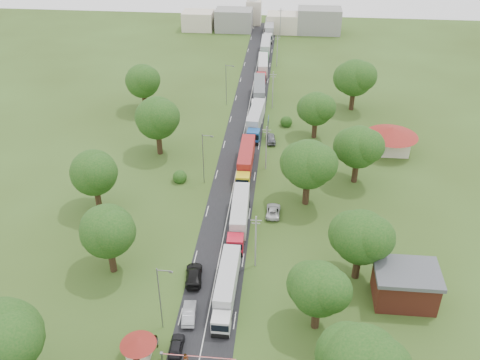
# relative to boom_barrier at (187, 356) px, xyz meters

# --- Properties ---
(ground) EXTENTS (260.00, 260.00, 0.00)m
(ground) POSITION_rel_boom_barrier_xyz_m (1.36, 25.00, -0.89)
(ground) COLOR #2E4115
(ground) RESTS_ON ground
(road) EXTENTS (8.00, 200.00, 0.04)m
(road) POSITION_rel_boom_barrier_xyz_m (1.36, 45.00, -0.89)
(road) COLOR black
(road) RESTS_ON ground
(boom_barrier) EXTENTS (9.22, 0.35, 1.18)m
(boom_barrier) POSITION_rel_boom_barrier_xyz_m (0.00, 0.00, 0.00)
(boom_barrier) COLOR slate
(boom_barrier) RESTS_ON ground
(guard_booth) EXTENTS (4.40, 4.40, 3.45)m
(guard_booth) POSITION_rel_boom_barrier_xyz_m (-5.84, -0.00, 1.27)
(guard_booth) COLOR beige
(guard_booth) RESTS_ON ground
(info_sign) EXTENTS (0.12, 3.10, 4.10)m
(info_sign) POSITION_rel_boom_barrier_xyz_m (6.56, 60.00, 2.11)
(info_sign) COLOR slate
(info_sign) RESTS_ON ground
(pole_1) EXTENTS (1.60, 0.24, 9.00)m
(pole_1) POSITION_rel_boom_barrier_xyz_m (6.86, 18.00, 3.79)
(pole_1) COLOR gray
(pole_1) RESTS_ON ground
(pole_2) EXTENTS (1.60, 0.24, 9.00)m
(pole_2) POSITION_rel_boom_barrier_xyz_m (6.86, 46.00, 3.79)
(pole_2) COLOR gray
(pole_2) RESTS_ON ground
(pole_3) EXTENTS (1.60, 0.24, 9.00)m
(pole_3) POSITION_rel_boom_barrier_xyz_m (6.86, 74.00, 3.79)
(pole_3) COLOR gray
(pole_3) RESTS_ON ground
(pole_4) EXTENTS (1.60, 0.24, 9.00)m
(pole_4) POSITION_rel_boom_barrier_xyz_m (6.86, 102.00, 3.79)
(pole_4) COLOR gray
(pole_4) RESTS_ON ground
(pole_5) EXTENTS (1.60, 0.24, 9.00)m
(pole_5) POSITION_rel_boom_barrier_xyz_m (6.86, 130.00, 3.79)
(pole_5) COLOR gray
(pole_5) RESTS_ON ground
(lamp_0) EXTENTS (2.03, 0.22, 10.00)m
(lamp_0) POSITION_rel_boom_barrier_xyz_m (-3.99, 5.00, 4.66)
(lamp_0) COLOR slate
(lamp_0) RESTS_ON ground
(lamp_1) EXTENTS (2.03, 0.22, 10.00)m
(lamp_1) POSITION_rel_boom_barrier_xyz_m (-3.99, 40.00, 4.66)
(lamp_1) COLOR slate
(lamp_1) RESTS_ON ground
(lamp_2) EXTENTS (2.03, 0.22, 10.00)m
(lamp_2) POSITION_rel_boom_barrier_xyz_m (-3.99, 75.00, 4.66)
(lamp_2) COLOR slate
(lamp_2) RESTS_ON ground
(tree_2) EXTENTS (8.00, 8.00, 10.10)m
(tree_2) POSITION_rel_boom_barrier_xyz_m (15.35, 7.14, 5.70)
(tree_2) COLOR #382616
(tree_2) RESTS_ON ground
(tree_3) EXTENTS (8.80, 8.80, 11.07)m
(tree_3) POSITION_rel_boom_barrier_xyz_m (21.35, 17.16, 6.33)
(tree_3) COLOR #382616
(tree_3) RESTS_ON ground
(tree_4) EXTENTS (9.60, 9.60, 12.05)m
(tree_4) POSITION_rel_boom_barrier_xyz_m (14.34, 35.17, 6.96)
(tree_4) COLOR #382616
(tree_4) RESTS_ON ground
(tree_5) EXTENTS (8.80, 8.80, 11.07)m
(tree_5) POSITION_rel_boom_barrier_xyz_m (23.35, 43.16, 6.33)
(tree_5) COLOR #382616
(tree_5) RESTS_ON ground
(tree_6) EXTENTS (8.00, 8.00, 10.10)m
(tree_6) POSITION_rel_boom_barrier_xyz_m (16.35, 60.14, 5.70)
(tree_6) COLOR #382616
(tree_6) RESTS_ON ground
(tree_7) EXTENTS (9.60, 9.60, 12.05)m
(tree_7) POSITION_rel_boom_barrier_xyz_m (25.34, 75.17, 6.96)
(tree_7) COLOR #382616
(tree_7) RESTS_ON ground
(tree_9) EXTENTS (9.60, 9.60, 12.05)m
(tree_9) POSITION_rel_boom_barrier_xyz_m (-18.66, -4.83, 6.96)
(tree_9) COLOR #382616
(tree_9) RESTS_ON ground
(tree_10) EXTENTS (8.80, 8.80, 11.07)m
(tree_10) POSITION_rel_boom_barrier_xyz_m (-13.65, 15.16, 6.33)
(tree_10) COLOR #382616
(tree_10) RESTS_ON ground
(tree_11) EXTENTS (8.80, 8.80, 11.07)m
(tree_11) POSITION_rel_boom_barrier_xyz_m (-20.65, 30.16, 6.33)
(tree_11) COLOR #382616
(tree_11) RESTS_ON ground
(tree_12) EXTENTS (9.60, 9.60, 12.05)m
(tree_12) POSITION_rel_boom_barrier_xyz_m (-14.66, 50.17, 6.96)
(tree_12) COLOR #382616
(tree_12) RESTS_ON ground
(tree_13) EXTENTS (8.80, 8.80, 11.07)m
(tree_13) POSITION_rel_boom_barrier_xyz_m (-22.65, 70.16, 6.33)
(tree_13) COLOR #382616
(tree_13) RESTS_ON ground
(house_brick) EXTENTS (8.60, 6.60, 5.20)m
(house_brick) POSITION_rel_boom_barrier_xyz_m (27.36, 13.00, 1.76)
(house_brick) COLOR maroon
(house_brick) RESTS_ON ground
(house_cream) EXTENTS (10.08, 10.08, 5.80)m
(house_cream) POSITION_rel_boom_barrier_xyz_m (31.36, 55.00, 2.75)
(house_cream) COLOR beige
(house_cream) RESTS_ON ground
(distant_town) EXTENTS (52.00, 8.00, 8.00)m
(distant_town) POSITION_rel_boom_barrier_xyz_m (2.04, 135.00, 2.60)
(distant_town) COLOR gray
(distant_town) RESTS_ON ground
(church) EXTENTS (5.00, 5.00, 12.30)m
(church) POSITION_rel_boom_barrier_xyz_m (-2.64, 143.00, 4.50)
(church) COLOR beige
(church) RESTS_ON ground
(truck_0) EXTENTS (2.54, 14.17, 3.93)m
(truck_0) POSITION_rel_boom_barrier_xyz_m (3.45, 11.03, 1.19)
(truck_0) COLOR silver
(truck_0) RESTS_ON ground
(truck_1) EXTENTS (2.94, 14.88, 4.12)m
(truck_1) POSITION_rel_boom_barrier_xyz_m (3.61, 27.22, 1.29)
(truck_1) COLOR red
(truck_1) RESTS_ON ground
(truck_2) EXTENTS (2.53, 14.75, 4.09)m
(truck_2) POSITION_rel_boom_barrier_xyz_m (3.11, 45.17, 1.28)
(truck_2) COLOR gold
(truck_2) RESTS_ON ground
(truck_3) EXTENTS (3.45, 15.26, 4.21)m
(truck_3) POSITION_rel_boom_barrier_xyz_m (3.71, 62.70, 1.34)
(truck_3) COLOR #194D97
(truck_3) RESTS_ON ground
(truck_4) EXTENTS (3.40, 15.80, 4.36)m
(truck_4) POSITION_rel_boom_barrier_xyz_m (3.49, 77.70, 1.42)
(truck_4) COLOR silver
(truck_4) RESTS_ON ground
(truck_5) EXTENTS (3.04, 14.57, 4.03)m
(truck_5) POSITION_rel_boom_barrier_xyz_m (3.35, 95.37, 1.25)
(truck_5) COLOR #AE1A20
(truck_5) RESTS_ON ground
(truck_6) EXTENTS (2.74, 14.99, 4.15)m
(truck_6) POSITION_rel_boom_barrier_xyz_m (3.16, 111.25, 1.31)
(truck_6) COLOR #2A7139
(truck_6) RESTS_ON ground
(truck_7) EXTENTS (3.13, 15.65, 4.33)m
(truck_7) POSITION_rel_boom_barrier_xyz_m (3.40, 129.18, 1.41)
(truck_7) COLOR #B9B9B9
(truck_7) RESTS_ON ground
(car_lane_front) EXTENTS (1.88, 4.27, 1.43)m
(car_lane_front) POSITION_rel_boom_barrier_xyz_m (-1.64, 1.50, -0.18)
(car_lane_front) COLOR black
(car_lane_front) RESTS_ON ground
(car_lane_mid) EXTENTS (2.12, 4.89, 1.56)m
(car_lane_mid) POSITION_rel_boom_barrier_xyz_m (-1.03, 7.00, -0.11)
(car_lane_mid) COLOR #9A9CA2
(car_lane_mid) RESTS_ON ground
(car_lane_rear) EXTENTS (2.96, 5.88, 1.64)m
(car_lane_rear) POSITION_rel_boom_barrier_xyz_m (-1.64, 14.23, -0.07)
(car_lane_rear) COLOR black
(car_lane_rear) RESTS_ON ground
(car_verge_near) EXTENTS (2.35, 4.96, 1.37)m
(car_verge_near) POSITION_rel_boom_barrier_xyz_m (8.91, 31.21, -0.21)
(car_verge_near) COLOR silver
(car_verge_near) RESTS_ON ground
(car_verge_far) EXTENTS (2.58, 5.04, 1.64)m
(car_verge_far) POSITION_rel_boom_barrier_xyz_m (7.30, 57.04, -0.07)
(car_verge_far) COLOR #5C5E64
(car_verge_far) RESTS_ON ground
(pedestrian_near) EXTENTS (0.81, 0.69, 1.88)m
(pedestrian_near) POSITION_rel_boom_barrier_xyz_m (-0.07, -0.57, 0.05)
(pedestrian_near) COLOR gray
(pedestrian_near) RESTS_ON ground
(pedestrian_booth) EXTENTS (1.15, 1.18, 1.91)m
(pedestrian_booth) POSITION_rel_boom_barrier_xyz_m (-4.26, 1.84, 0.07)
(pedestrian_booth) COLOR gray
(pedestrian_booth) RESTS_ON ground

